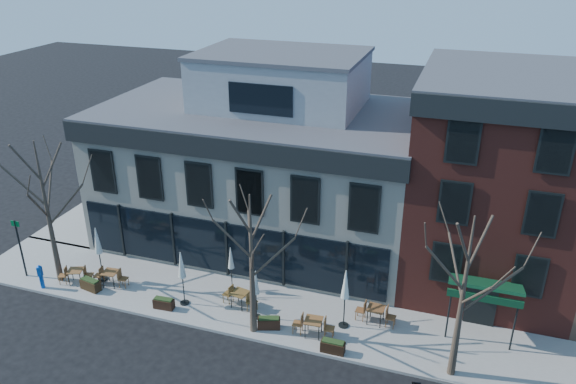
% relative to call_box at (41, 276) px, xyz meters
% --- Properties ---
extents(ground, '(120.00, 120.00, 0.00)m').
position_rel_call_box_xyz_m(ground, '(8.85, 4.16, -0.89)').
color(ground, black).
rests_on(ground, ground).
extents(sidewalk_front, '(33.50, 4.70, 0.15)m').
position_rel_call_box_xyz_m(sidewalk_front, '(12.10, 2.01, -0.81)').
color(sidewalk_front, gray).
rests_on(sidewalk_front, ground).
extents(sidewalk_side, '(4.50, 12.00, 0.15)m').
position_rel_call_box_xyz_m(sidewalk_side, '(-2.40, 10.16, -0.81)').
color(sidewalk_side, gray).
rests_on(sidewalk_side, ground).
extents(corner_building, '(18.39, 10.39, 11.10)m').
position_rel_call_box_xyz_m(corner_building, '(8.93, 9.22, 3.84)').
color(corner_building, silver).
rests_on(corner_building, ground).
extents(red_brick_building, '(8.20, 11.78, 11.18)m').
position_rel_call_box_xyz_m(red_brick_building, '(21.85, 9.14, 4.75)').
color(red_brick_building, maroon).
rests_on(red_brick_building, ground).
extents(tree_corner, '(3.93, 3.98, 7.92)m').
position_rel_call_box_xyz_m(tree_corner, '(0.37, 0.95, 3.36)').
color(tree_corner, '#382B21').
rests_on(tree_corner, sidewalk_front).
extents(tree_mid, '(3.50, 3.55, 7.04)m').
position_rel_call_box_xyz_m(tree_mid, '(11.87, 0.25, 2.91)').
color(tree_mid, '#382B21').
rests_on(tree_mid, sidewalk_front).
extents(tree_right, '(3.72, 3.77, 7.48)m').
position_rel_call_box_xyz_m(tree_right, '(20.87, 0.25, 3.13)').
color(tree_right, '#382B21').
rests_on(tree_right, sidewalk_front).
extents(sign_pole, '(0.50, 0.10, 3.40)m').
position_rel_call_box_xyz_m(sign_pole, '(-1.65, 0.66, 1.19)').
color(sign_pole, black).
rests_on(sign_pole, sidewalk_front).
extents(call_box, '(0.28, 0.28, 1.39)m').
position_rel_call_box_xyz_m(call_box, '(0.00, 0.00, 0.00)').
color(call_box, '#0C45A8').
rests_on(call_box, sidewalk_front).
extents(cafe_set_0, '(1.87, 1.09, 0.97)m').
position_rel_call_box_xyz_m(cafe_set_0, '(1.42, 0.96, -0.24)').
color(cafe_set_0, brown).
rests_on(cafe_set_0, sidewalk_front).
extents(cafe_set_1, '(1.95, 0.84, 1.01)m').
position_rel_call_box_xyz_m(cafe_set_1, '(3.31, 1.36, -0.22)').
color(cafe_set_1, brown).
rests_on(cafe_set_1, sidewalk_front).
extents(cafe_set_3, '(1.99, 0.91, 1.02)m').
position_rel_call_box_xyz_m(cafe_set_3, '(10.52, 1.77, -0.21)').
color(cafe_set_3, brown).
rests_on(cafe_set_3, sidewalk_front).
extents(cafe_set_4, '(2.03, 0.86, 1.06)m').
position_rel_call_box_xyz_m(cafe_set_4, '(14.62, 0.79, -0.19)').
color(cafe_set_4, brown).
rests_on(cafe_set_4, sidewalk_front).
extents(cafe_set_5, '(2.00, 0.85, 1.04)m').
position_rel_call_box_xyz_m(cafe_set_5, '(17.17, 2.63, -0.20)').
color(cafe_set_5, brown).
rests_on(cafe_set_5, sidewalk_front).
extents(umbrella_0, '(0.50, 0.50, 3.15)m').
position_rel_call_box_xyz_m(umbrella_0, '(2.54, 1.68, 1.48)').
color(umbrella_0, black).
rests_on(umbrella_0, sidewalk_front).
extents(umbrella_1, '(0.48, 0.48, 2.98)m').
position_rel_call_box_xyz_m(umbrella_1, '(7.77, 1.12, 1.37)').
color(umbrella_1, black).
rests_on(umbrella_1, sidewalk_front).
extents(umbrella_2, '(0.41, 0.41, 2.54)m').
position_rel_call_box_xyz_m(umbrella_2, '(9.56, 2.99, 1.05)').
color(umbrella_2, black).
rests_on(umbrella_2, sidewalk_front).
extents(umbrella_3, '(0.42, 0.42, 2.64)m').
position_rel_call_box_xyz_m(umbrella_3, '(11.63, 1.21, 1.13)').
color(umbrella_3, black).
rests_on(umbrella_3, sidewalk_front).
extents(umbrella_4, '(0.49, 0.49, 3.09)m').
position_rel_call_box_xyz_m(umbrella_4, '(15.79, 1.90, 1.44)').
color(umbrella_4, black).
rests_on(umbrella_4, sidewalk_front).
extents(planter_0, '(1.18, 0.65, 0.63)m').
position_rel_call_box_xyz_m(planter_0, '(2.52, 0.66, -0.43)').
color(planter_0, '#2F200F').
rests_on(planter_0, sidewalk_front).
extents(planter_1, '(1.05, 0.47, 0.57)m').
position_rel_call_box_xyz_m(planter_1, '(6.99, 0.44, -0.45)').
color(planter_1, black).
rests_on(planter_1, sidewalk_front).
extents(planter_2, '(1.14, 0.74, 0.59)m').
position_rel_call_box_xyz_m(planter_2, '(12.49, 0.63, -0.44)').
color(planter_2, black).
rests_on(planter_2, sidewalk_front).
extents(planter_3, '(1.08, 0.43, 0.60)m').
position_rel_call_box_xyz_m(planter_3, '(15.76, -0.04, -0.44)').
color(planter_3, black).
rests_on(planter_3, sidewalk_front).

